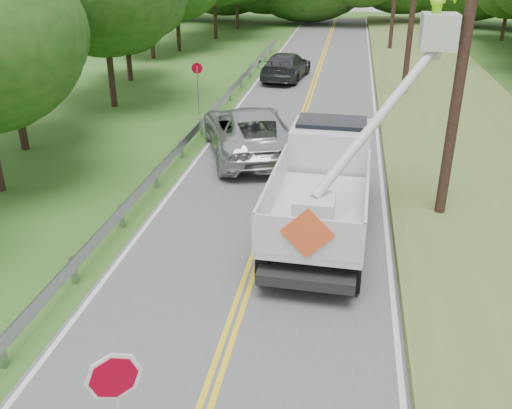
# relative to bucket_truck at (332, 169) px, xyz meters

# --- Properties ---
(road) EXTENTS (7.20, 96.00, 0.03)m
(road) POSITION_rel_bucket_truck_xyz_m (-1.80, 5.41, -1.59)
(road) COLOR #555557
(road) RESTS_ON ground
(guardrail) EXTENTS (0.18, 48.00, 0.77)m
(guardrail) POSITION_rel_bucket_truck_xyz_m (-5.82, 6.32, -1.04)
(guardrail) COLOR gray
(guardrail) RESTS_ON ground
(utility_poles) EXTENTS (1.60, 43.30, 10.00)m
(utility_poles) POSITION_rel_bucket_truck_xyz_m (3.20, 8.43, 3.67)
(utility_poles) COLOR black
(utility_poles) RESTS_ON ground
(tall_grass_verge) EXTENTS (7.00, 96.00, 0.30)m
(tall_grass_verge) POSITION_rel_bucket_truck_xyz_m (5.30, 5.41, -1.45)
(tall_grass_verge) COLOR #566F31
(tall_grass_verge) RESTS_ON ground
(bucket_truck) EXTENTS (4.53, 7.34, 7.04)m
(bucket_truck) POSITION_rel_bucket_truck_xyz_m (0.00, 0.00, 0.00)
(bucket_truck) COLOR black
(bucket_truck) RESTS_ON road
(suv_silver) EXTENTS (5.16, 7.30, 1.85)m
(suv_silver) POSITION_rel_bucket_truck_xyz_m (-3.39, 5.28, -0.65)
(suv_silver) COLOR #B5B7BD
(suv_silver) RESTS_ON road
(suv_darkgrey) EXTENTS (2.89, 5.75, 1.60)m
(suv_darkgrey) POSITION_rel_bucket_truck_xyz_m (-3.61, 19.18, -0.78)
(suv_darkgrey) COLOR #323338
(suv_darkgrey) RESTS_ON road
(stop_sign_permanent) EXTENTS (0.54, 0.10, 2.54)m
(stop_sign_permanent) POSITION_rel_bucket_truck_xyz_m (-6.79, 10.33, 0.09)
(stop_sign_permanent) COLOR gray
(stop_sign_permanent) RESTS_ON ground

